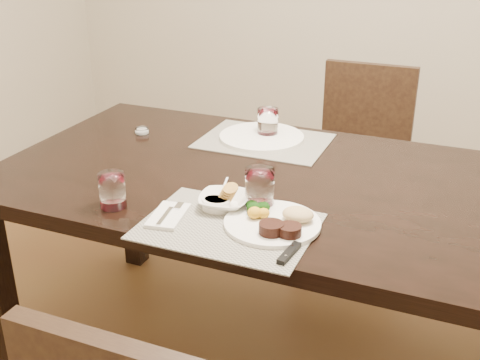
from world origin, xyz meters
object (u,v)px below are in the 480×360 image
at_px(chair_far, 360,153).
at_px(dinner_plate, 276,222).
at_px(wine_glass_near, 260,190).
at_px(cracker_bowl, 224,200).
at_px(far_plate, 262,137).
at_px(steak_knife, 293,248).

distance_m(chair_far, dinner_plate, 1.28).
relative_size(chair_far, wine_glass_near, 7.83).
relative_size(cracker_bowl, far_plate, 0.54).
height_order(chair_far, dinner_plate, chair_far).
distance_m(dinner_plate, far_plate, 0.68).
xyz_separation_m(cracker_bowl, wine_glass_near, (0.09, 0.04, 0.03)).
xyz_separation_m(dinner_plate, wine_glass_near, (-0.08, 0.09, 0.04)).
xyz_separation_m(cracker_bowl, far_plate, (-0.10, 0.57, -0.01)).
bearing_deg(steak_knife, chair_far, 100.59).
xyz_separation_m(steak_knife, wine_glass_near, (-0.16, 0.19, 0.05)).
bearing_deg(chair_far, far_plate, -111.80).
xyz_separation_m(steak_knife, cracker_bowl, (-0.26, 0.15, 0.01)).
height_order(dinner_plate, steak_knife, dinner_plate).
bearing_deg(wine_glass_near, cracker_bowl, -156.56).
relative_size(cracker_bowl, wine_glass_near, 1.47).
xyz_separation_m(chair_far, cracker_bowl, (-0.15, -1.20, 0.27)).
relative_size(steak_knife, wine_glass_near, 2.14).
distance_m(chair_far, cracker_bowl, 1.24).
xyz_separation_m(steak_knife, far_plate, (-0.36, 0.72, 0.00)).
height_order(dinner_plate, far_plate, dinner_plate).
height_order(chair_far, steak_knife, chair_far).
bearing_deg(wine_glass_near, far_plate, 110.11).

